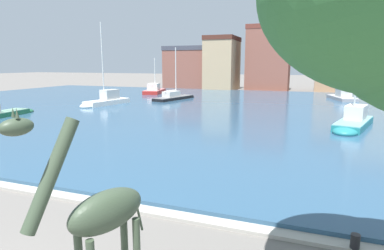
# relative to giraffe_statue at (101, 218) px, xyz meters

# --- Properties ---
(harbor_water) EXTENTS (87.96, 48.47, 0.26)m
(harbor_water) POSITION_rel_giraffe_statue_xyz_m (-3.06, 28.91, -2.05)
(harbor_water) COLOR #2D5170
(harbor_water) RESTS_ON ground
(quay_edge_coping) EXTENTS (87.96, 0.50, 0.12)m
(quay_edge_coping) POSITION_rel_giraffe_statue_xyz_m (-3.06, 4.43, -2.12)
(quay_edge_coping) COLOR #ADA89E
(quay_edge_coping) RESTS_ON ground
(giraffe_statue) EXTENTS (1.17, 2.38, 4.26)m
(giraffe_statue) POSITION_rel_giraffe_statue_xyz_m (0.00, 0.00, 0.00)
(giraffe_statue) COLOR #3D4C38
(giraffe_statue) RESTS_ON ground
(sailboat_black) EXTENTS (3.42, 7.94, 6.97)m
(sailboat_black) POSITION_rel_giraffe_statue_xyz_m (-13.47, 34.80, -1.71)
(sailboat_black) COLOR black
(sailboat_black) RESTS_ON ground
(sailboat_teal) EXTENTS (3.51, 7.03, 8.29)m
(sailboat_teal) POSITION_rel_giraffe_statue_xyz_m (6.30, 21.33, -1.57)
(sailboat_teal) COLOR teal
(sailboat_teal) RESTS_ON ground
(sailboat_red) EXTENTS (3.74, 7.27, 5.80)m
(sailboat_red) POSITION_rel_giraffe_statue_xyz_m (-20.32, 42.31, -1.58)
(sailboat_red) COLOR red
(sailboat_red) RESTS_ON ground
(sailboat_white) EXTENTS (2.83, 6.88, 9.36)m
(sailboat_white) POSITION_rel_giraffe_statue_xyz_m (-18.72, 26.46, -1.53)
(sailboat_white) COLOR white
(sailboat_white) RESTS_ON ground
(sailboat_grey) EXTENTS (3.69, 6.94, 7.57)m
(sailboat_grey) POSITION_rel_giraffe_statue_xyz_m (7.00, 42.21, -1.60)
(sailboat_grey) COLOR #939399
(sailboat_grey) RESTS_ON ground
(mooring_bollard) EXTENTS (0.24, 0.24, 0.50)m
(mooring_bollard) POSITION_rel_giraffe_statue_xyz_m (4.65, 4.28, -1.93)
(mooring_bollard) COLOR #232326
(mooring_bollard) RESTS_ON ground
(townhouse_corner_house) EXTENTS (8.45, 7.69, 8.21)m
(townhouse_corner_house) POSITION_rel_giraffe_statue_xyz_m (-19.88, 56.59, 1.95)
(townhouse_corner_house) COLOR #8E5142
(townhouse_corner_house) RESTS_ON ground
(townhouse_narrow_midrow) EXTENTS (5.49, 8.07, 9.89)m
(townhouse_narrow_midrow) POSITION_rel_giraffe_statue_xyz_m (-12.89, 55.80, 2.78)
(townhouse_narrow_midrow) COLOR tan
(townhouse_narrow_midrow) RESTS_ON ground
(townhouse_wide_warehouse) EXTENTS (7.77, 5.39, 11.79)m
(townhouse_wide_warehouse) POSITION_rel_giraffe_statue_xyz_m (-4.50, 56.99, 3.74)
(townhouse_wide_warehouse) COLOR #8E5142
(townhouse_wide_warehouse) RESTS_ON ground
(townhouse_end_terrace) EXTENTS (6.15, 6.99, 9.61)m
(townhouse_end_terrace) POSITION_rel_giraffe_statue_xyz_m (6.74, 58.93, 2.64)
(townhouse_end_terrace) COLOR tan
(townhouse_end_terrace) RESTS_ON ground
(townhouse_tall_gabled) EXTENTS (8.14, 5.34, 12.68)m
(townhouse_tall_gabled) POSITION_rel_giraffe_statue_xyz_m (13.02, 55.43, 4.18)
(townhouse_tall_gabled) COLOR tan
(townhouse_tall_gabled) RESTS_ON ground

